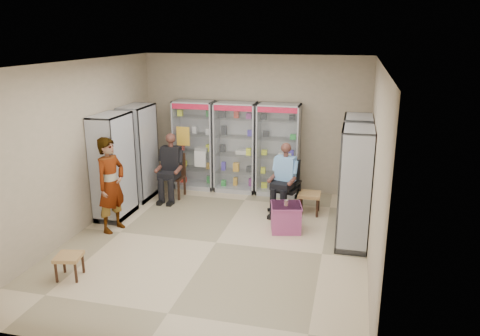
% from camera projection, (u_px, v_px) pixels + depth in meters
% --- Properties ---
extents(floor, '(6.00, 6.00, 0.00)m').
position_uv_depth(floor, '(216.00, 243.00, 7.98)').
color(floor, '#C8B28B').
rests_on(floor, ground).
extents(room_shell, '(5.02, 6.02, 3.01)m').
position_uv_depth(room_shell, '(214.00, 129.00, 7.43)').
color(room_shell, tan).
rests_on(room_shell, ground).
extents(cabinet_back_left, '(0.90, 0.50, 2.00)m').
position_uv_depth(cabinet_back_left, '(195.00, 145.00, 10.54)').
color(cabinet_back_left, '#AEB1B6').
rests_on(cabinet_back_left, floor).
extents(cabinet_back_mid, '(0.90, 0.50, 2.00)m').
position_uv_depth(cabinet_back_mid, '(236.00, 147.00, 10.32)').
color(cabinet_back_mid, '#A1A4A8').
rests_on(cabinet_back_mid, floor).
extents(cabinet_back_right, '(0.90, 0.50, 2.00)m').
position_uv_depth(cabinet_back_right, '(278.00, 150.00, 10.11)').
color(cabinet_back_right, '#A1A2A7').
rests_on(cabinet_back_right, floor).
extents(cabinet_right_far, '(0.90, 0.50, 2.00)m').
position_uv_depth(cabinet_right_far, '(355.00, 170.00, 8.68)').
color(cabinet_right_far, silver).
rests_on(cabinet_right_far, floor).
extents(cabinet_right_near, '(0.90, 0.50, 2.00)m').
position_uv_depth(cabinet_right_near, '(354.00, 188.00, 7.65)').
color(cabinet_right_near, '#B6B8BE').
rests_on(cabinet_right_near, floor).
extents(cabinet_left_far, '(0.90, 0.50, 2.00)m').
position_uv_depth(cabinet_left_far, '(139.00, 153.00, 9.89)').
color(cabinet_left_far, '#A6A8AD').
rests_on(cabinet_left_far, floor).
extents(cabinet_left_near, '(0.90, 0.50, 2.00)m').
position_uv_depth(cabinet_left_near, '(113.00, 167.00, 8.87)').
color(cabinet_left_near, '#B4B7BC').
rests_on(cabinet_left_near, floor).
extents(wooden_chair, '(0.42, 0.42, 0.94)m').
position_uv_depth(wooden_chair, '(173.00, 176.00, 10.07)').
color(wooden_chair, '#312213').
rests_on(wooden_chair, floor).
extents(seated_customer, '(0.44, 0.60, 1.34)m').
position_uv_depth(seated_customer, '(172.00, 168.00, 9.97)').
color(seated_customer, black).
rests_on(seated_customer, floor).
extents(office_chair, '(0.69, 0.69, 1.04)m').
position_uv_depth(office_chair, '(286.00, 186.00, 9.25)').
color(office_chair, black).
rests_on(office_chair, floor).
extents(seated_shopkeeper, '(0.57, 0.69, 1.33)m').
position_uv_depth(seated_shopkeeper, '(286.00, 180.00, 9.16)').
color(seated_shopkeeper, '#6387C4').
rests_on(seated_shopkeeper, floor).
extents(pink_trunk, '(0.61, 0.60, 0.49)m').
position_uv_depth(pink_trunk, '(286.00, 218.00, 8.40)').
color(pink_trunk, '#C54E80').
rests_on(pink_trunk, floor).
extents(tea_glass, '(0.07, 0.07, 0.10)m').
position_uv_depth(tea_glass, '(286.00, 203.00, 8.28)').
color(tea_glass, '#631F08').
rests_on(tea_glass, pink_trunk).
extents(woven_stool_a, '(0.42, 0.42, 0.42)m').
position_uv_depth(woven_stool_a, '(309.00, 203.00, 9.21)').
color(woven_stool_a, '#A16E44').
rests_on(woven_stool_a, floor).
extents(woven_stool_b, '(0.42, 0.42, 0.36)m').
position_uv_depth(woven_stool_b, '(70.00, 266.00, 6.81)').
color(woven_stool_b, '#A28244').
rests_on(woven_stool_b, floor).
extents(standing_man, '(0.55, 0.71, 1.72)m').
position_uv_depth(standing_man, '(111.00, 185.00, 8.26)').
color(standing_man, gray).
rests_on(standing_man, floor).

